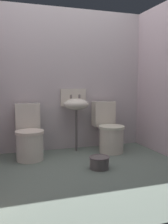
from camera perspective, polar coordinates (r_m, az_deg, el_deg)
name	(u,v)px	position (r m, az deg, el deg)	size (l,w,h in m)	color
ground_plane	(91,173)	(3.19, 1.58, -13.89)	(2.94, 2.59, 0.08)	slate
wall_back	(67,80)	(4.08, -3.85, 7.34)	(2.94, 0.10, 2.26)	#BFB1B6
toilet_left	(29,136)	(3.64, -12.54, -5.50)	(0.41, 0.60, 0.78)	silver
toilet_right	(109,131)	(3.96, 5.78, -4.41)	(0.42, 0.61, 0.78)	beige
sink	(76,104)	(3.91, -1.90, 1.89)	(0.42, 0.35, 0.99)	#5F5757
bucket	(99,162)	(3.21, 3.56, -11.47)	(0.26, 0.26, 0.16)	#5F5757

